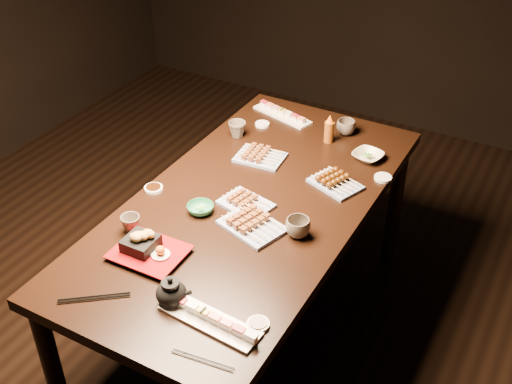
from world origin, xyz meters
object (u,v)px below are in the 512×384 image
dining_table (251,270)px  teacup_far_left (237,129)px  teapot (171,290)px  yakitori_plate_center (246,200)px  teacup_near_left (131,224)px  teacup_far_right (346,127)px  sushi_platter_far (282,112)px  yakitori_plate_right (252,222)px  tempura_tray (148,246)px  sushi_platter_near (209,317)px  teacup_mid_right (298,227)px  edamame_bowl_cream (368,156)px  edamame_bowl_green (200,209)px  condiment_bottle (329,129)px  yakitori_plate_left (260,154)px

dining_table → teacup_far_left: size_ratio=21.31×
teapot → yakitori_plate_center: bearing=76.3°
teacup_near_left → teacup_far_right: size_ratio=0.83×
sushi_platter_far → yakitori_plate_right: 0.94m
tempura_tray → yakitori_plate_center: bearing=69.8°
sushi_platter_near → tempura_tray: size_ratio=1.37×
teacup_near_left → teacup_mid_right: size_ratio=0.79×
edamame_bowl_cream → teacup_far_right: 0.25m
dining_table → yakitori_plate_center: 0.40m
edamame_bowl_green → condiment_bottle: 0.80m
yakitori_plate_left → condiment_bottle: 0.36m
teacup_far_right → teacup_near_left: bearing=-111.4°
dining_table → teacup_far_right: size_ratio=19.75×
teacup_far_right → teapot: bearing=-93.1°
edamame_bowl_green → teacup_far_right: bearing=73.0°
edamame_bowl_cream → teacup_mid_right: 0.66m
teacup_far_left → edamame_bowl_green: bearing=-73.4°
edamame_bowl_cream → condiment_bottle: bearing=165.1°
yakitori_plate_left → dining_table: bearing=-73.4°
teacup_far_right → condiment_bottle: condiment_bottle is taller
tempura_tray → teacup_near_left: size_ratio=3.49×
edamame_bowl_green → condiment_bottle: bearing=73.6°
teapot → teacup_near_left: bearing=127.2°
teacup_far_right → yakitori_plate_left: bearing=-122.0°
yakitori_plate_center → teacup_far_left: bearing=136.5°
yakitori_plate_center → tempura_tray: size_ratio=0.78×
tempura_tray → teapot: 0.26m
edamame_bowl_cream → teapot: (-0.25, -1.19, 0.04)m
yakitori_plate_right → yakitori_plate_center: bearing=146.2°
condiment_bottle → yakitori_plate_center: bearing=-97.8°
condiment_bottle → edamame_bowl_green: bearing=-106.4°
sushi_platter_far → teacup_near_left: 1.13m
edamame_bowl_cream → condiment_bottle: size_ratio=0.94×
sushi_platter_near → teacup_far_right: bearing=97.8°
sushi_platter_near → yakitori_plate_left: (-0.34, 0.97, 0.01)m
sushi_platter_far → teacup_far_left: size_ratio=3.90×
teacup_near_left → dining_table: bearing=51.8°
tempura_tray → edamame_bowl_green: bearing=85.9°
tempura_tray → teapot: (0.21, -0.16, 0.00)m
teapot → teacup_far_right: bearing=67.9°
yakitori_plate_left → edamame_bowl_cream: size_ratio=1.62×
edamame_bowl_green → yakitori_plate_right: bearing=2.8°
edamame_bowl_cream → teacup_far_right: size_ratio=1.46×
dining_table → edamame_bowl_green: edamame_bowl_green is taller
sushi_platter_near → teacup_mid_right: (0.05, 0.55, 0.02)m
edamame_bowl_green → teacup_mid_right: bearing=7.8°
tempura_tray → sushi_platter_far: bearing=92.2°
yakitori_plate_right → edamame_bowl_green: 0.23m
dining_table → condiment_bottle: condiment_bottle is taller
dining_table → teacup_far_left: bearing=129.4°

